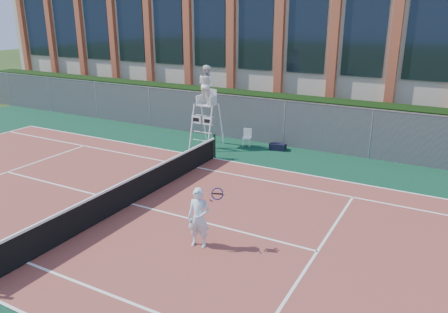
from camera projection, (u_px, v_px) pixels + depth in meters
The scene contains 12 objects.
ground at pixel (132, 205), 14.65m from camera, with size 120.00×120.00×0.00m, color #233814.
apron at pixel (150, 194), 15.48m from camera, with size 36.00×20.00×0.01m, color #0B331E.
tennis_court at pixel (132, 204), 14.65m from camera, with size 23.77×10.97×0.02m, color brown.
tennis_net at pixel (131, 190), 14.48m from camera, with size 0.10×11.30×1.10m.
fence at pixel (246, 119), 21.64m from camera, with size 40.00×0.06×2.20m, color #595E60, non-canonical shape.
hedge at pixel (256, 114), 22.64m from camera, with size 40.00×1.40×2.20m, color black.
building at pixel (308, 44), 28.30m from camera, with size 45.00×10.60×8.22m.
umpire_chair at pixel (207, 87), 20.18m from camera, with size 1.09×1.68×3.90m.
plastic_chair at pixel (247, 136), 20.90m from camera, with size 0.47×0.47×0.85m.
sports_bag_near at pixel (277, 147), 20.34m from camera, with size 0.72×0.29×0.31m, color black.
sports_bag_far at pixel (279, 146), 20.61m from camera, with size 0.65×0.28×0.26m, color black.
tennis_player at pixel (199, 218), 11.77m from camera, with size 0.99×0.70×1.71m.
Camera 1 is at (9.14, -10.28, 6.16)m, focal length 35.00 mm.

